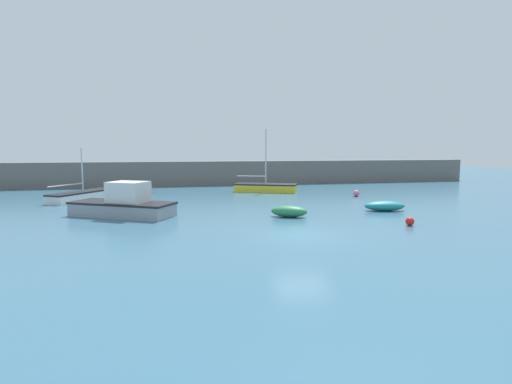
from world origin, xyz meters
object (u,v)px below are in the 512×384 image
sailboat_short_mast (83,195)px  open_tender_yellow (385,206)px  sailboat_tall_mast (266,187)px  mooring_buoy_pink (356,193)px  motorboat_with_cabin (124,204)px  rowboat_blue_near (142,189)px  fishing_dinghy_green (289,211)px  mooring_buoy_red (410,221)px

sailboat_short_mast → open_tender_yellow: (20.06, -9.86, -0.06)m
sailboat_tall_mast → mooring_buoy_pink: sailboat_tall_mast is taller
sailboat_short_mast → motorboat_with_cabin: bearing=-123.0°
rowboat_blue_near → sailboat_tall_mast: bearing=105.1°
sailboat_tall_mast → rowboat_blue_near: bearing=-160.3°
fishing_dinghy_green → open_tender_yellow: size_ratio=0.84×
sailboat_tall_mast → mooring_buoy_pink: (6.60, -4.96, -0.15)m
sailboat_short_mast → motorboat_with_cabin: (3.89, -8.40, 0.34)m
mooring_buoy_pink → sailboat_tall_mast: bearing=143.1°
mooring_buoy_red → open_tender_yellow: bearing=74.3°
open_tender_yellow → mooring_buoy_pink: size_ratio=5.29×
sailboat_tall_mast → fishing_dinghy_green: size_ratio=2.53×
mooring_buoy_pink → mooring_buoy_red: (-3.14, -12.36, -0.04)m
sailboat_tall_mast → mooring_buoy_red: sailboat_tall_mast is taller
fishing_dinghy_green → mooring_buoy_red: bearing=-9.2°
fishing_dinghy_green → mooring_buoy_pink: (8.49, 8.45, -0.06)m
rowboat_blue_near → open_tender_yellow: bearing=69.3°
sailboat_tall_mast → motorboat_with_cabin: size_ratio=0.92×
sailboat_short_mast → sailboat_tall_mast: size_ratio=0.99×
sailboat_tall_mast → fishing_dinghy_green: 13.54m
rowboat_blue_near → mooring_buoy_red: size_ratio=8.60×
sailboat_tall_mast → open_tender_yellow: bearing=-45.0°
sailboat_short_mast → open_tender_yellow: bearing=-84.0°
sailboat_short_mast → mooring_buoy_pink: (21.84, -2.31, -0.10)m
rowboat_blue_near → mooring_buoy_red: bearing=58.0°
sailboat_short_mast → fishing_dinghy_green: (13.35, -10.76, -0.04)m
open_tender_yellow → mooring_buoy_red: (-1.35, -4.81, -0.09)m
sailboat_short_mast → mooring_buoy_pink: 21.97m
sailboat_short_mast → mooring_buoy_red: sailboat_short_mast is taller
rowboat_blue_near → motorboat_with_cabin: size_ratio=0.59×
sailboat_short_mast → motorboat_with_cabin: sailboat_short_mast is taller
sailboat_short_mast → sailboat_tall_mast: (15.24, 2.64, 0.05)m
sailboat_short_mast → fishing_dinghy_green: 17.15m
sailboat_tall_mast → motorboat_with_cabin: sailboat_tall_mast is taller
sailboat_short_mast → fishing_dinghy_green: size_ratio=2.51×
sailboat_tall_mast → open_tender_yellow: (4.81, -12.50, -0.10)m
motorboat_with_cabin → fishing_dinghy_green: bearing=-163.9°
rowboat_blue_near → mooring_buoy_pink: bearing=91.2°
fishing_dinghy_green → open_tender_yellow: (6.71, 0.90, -0.02)m
rowboat_blue_near → sailboat_short_mast: (-4.19, -3.46, -0.03)m
sailboat_tall_mast → mooring_buoy_red: bearing=-54.7°
open_tender_yellow → mooring_buoy_pink: (1.79, 7.55, -0.05)m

